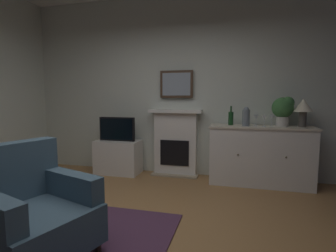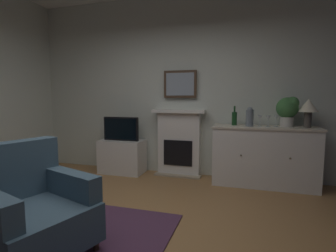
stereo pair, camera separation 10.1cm
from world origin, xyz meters
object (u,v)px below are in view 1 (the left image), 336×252
fireplace_unit (176,143)px  wine_glass_center (264,118)px  vase_decorative (246,117)px  sideboard_cabinet (260,155)px  wine_bottle (231,118)px  table_lamp (303,107)px  tv_set (117,129)px  tv_cabinet (118,157)px  wine_glass_right (272,118)px  framed_picture (176,84)px  wine_glass_left (256,118)px  armchair (31,212)px  potted_plant_small (283,109)px

fireplace_unit → wine_glass_center: bearing=-9.5°
fireplace_unit → wine_glass_center: (1.36, -0.23, 0.46)m
wine_glass_center → vase_decorative: 0.26m
sideboard_cabinet → wine_bottle: (-0.44, 0.04, 0.55)m
table_lamp → tv_set: bearing=-179.8°
table_lamp → tv_cabinet: (-2.85, 0.01, -0.88)m
wine_glass_right → tv_cabinet: bearing=-179.9°
fireplace_unit → framed_picture: bearing=90.0°
wine_bottle → framed_picture: bearing=168.5°
fireplace_unit → tv_set: fireplace_unit is taller
tv_cabinet → tv_set: 0.49m
wine_bottle → tv_cabinet: wine_bottle is taller
table_lamp → wine_bottle: bearing=177.6°
sideboard_cabinet → vase_decorative: size_ratio=5.27×
vase_decorative → tv_cabinet: bearing=178.2°
table_lamp → wine_glass_left: size_ratio=2.42×
framed_picture → sideboard_cabinet: framed_picture is taller
framed_picture → sideboard_cabinet: bearing=-9.5°
fireplace_unit → wine_glass_right: bearing=-6.2°
wine_bottle → tv_set: wine_bottle is taller
framed_picture → wine_glass_right: framed_picture is taller
fireplace_unit → framed_picture: size_ratio=2.00×
vase_decorative → wine_glass_center: bearing=-0.2°
sideboard_cabinet → tv_set: (-2.30, -0.01, 0.33)m
fireplace_unit → table_lamp: bearing=-5.4°
wine_glass_center → framed_picture: bearing=168.7°
wine_glass_left → armchair: size_ratio=0.16×
sideboard_cabinet → table_lamp: (0.55, 0.00, 0.72)m
tv_cabinet → tv_set: size_ratio=1.21×
sideboard_cabinet → armchair: bearing=-129.7°
wine_bottle → wine_glass_left: bearing=-8.7°
sideboard_cabinet → tv_cabinet: size_ratio=1.98×
fireplace_unit → framed_picture: (0.00, 0.05, 0.97)m
wine_bottle → tv_set: size_ratio=0.47×
table_lamp → wine_bottle: table_lamp is taller
wine_bottle → tv_set: bearing=-178.5°
table_lamp → potted_plant_small: (-0.25, 0.05, -0.02)m
wine_bottle → wine_glass_center: wine_bottle is taller
potted_plant_small → fireplace_unit: bearing=175.4°
framed_picture → tv_set: framed_picture is taller
fireplace_unit → wine_glass_center: size_ratio=6.67×
fireplace_unit → potted_plant_small: potted_plant_small is taller
framed_picture → tv_cabinet: size_ratio=0.73×
armchair → fireplace_unit: bearing=76.2°
wine_glass_right → tv_cabinet: 2.55m
wine_glass_right → tv_cabinet: size_ratio=0.22×
tv_cabinet → tv_set: tv_set is taller
potted_plant_small → sideboard_cabinet: bearing=-171.4°
wine_glass_left → wine_glass_right: 0.22m
fireplace_unit → sideboard_cabinet: size_ratio=0.74×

